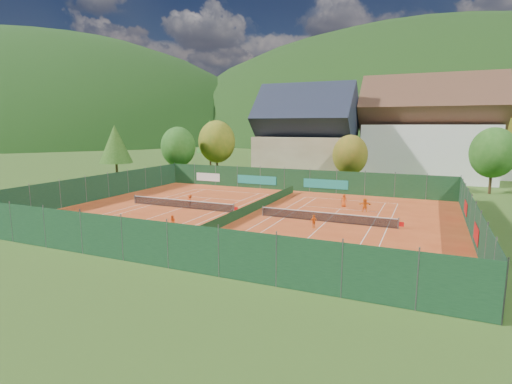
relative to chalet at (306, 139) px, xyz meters
The scene contains 30 objects.
ground 30.87m from the chalet, 84.29° to the right, with size 600.00×600.00×0.00m, color #2E4E18.
clay_pad 30.87m from the chalet, 84.29° to the right, with size 40.00×32.00×0.01m, color #BA431B.
court_markings_left 31.12m from the chalet, 99.46° to the right, with size 11.03×23.83×0.00m.
court_markings_right 32.63m from the chalet, 69.86° to the right, with size 11.03×23.83×0.00m.
tennis_net_left 31.00m from the chalet, 99.17° to the right, with size 13.30×0.10×1.02m.
tennis_net_right 32.59m from the chalet, 69.60° to the right, with size 13.30×0.10×1.02m.
court_divider 30.77m from the chalet, 84.29° to the right, with size 0.03×28.80×1.00m.
fence_north 15.14m from the chalet, 79.70° to the right, with size 40.00×0.10×3.00m.
fence_south 46.38m from the chalet, 86.27° to the right, with size 40.00×0.04×3.00m.
fence_west 34.86m from the chalet, 119.54° to the right, with size 0.04×32.00×3.00m.
fence_east 38.11m from the chalet, 52.48° to the right, with size 0.09×32.00×3.00m.
chalet is the anchor object (origin of this frame).
hotel_block_a 19.94m from the chalet, 17.53° to the left, with size 21.60×11.00×17.25m.
tree_west_front 21.51m from the chalet, 152.24° to the right, with size 5.72×5.72×8.69m.
tree_west_mid 15.53m from the chalet, 165.07° to the right, with size 6.44×6.44×9.78m.
tree_west_back 21.38m from the chalet, 169.22° to the left, with size 5.60×5.60×10.00m.
tree_center 12.19m from the chalet, 41.63° to the right, with size 5.01×5.01×7.60m.
tree_east_front 27.69m from the chalet, 12.53° to the right, with size 5.72×5.72×8.69m.
tree_west_side 30.81m from the chalet, 144.25° to the right, with size 5.04×5.04×9.00m.
tree_east_back 30.68m from the chalet, 19.03° to the left, with size 7.15×7.15×10.86m.
mountain_backdrop 211.04m from the chalet, 81.19° to the left, with size 820.00×530.00×242.00m.
ball_hopper 45.89m from the chalet, 68.11° to the right, with size 0.34×0.34×0.80m.
loose_ball_0 36.24m from the chalet, 103.09° to the right, with size 0.07×0.07×0.07m, color #CCD833.
loose_ball_1 39.48m from the chalet, 74.44° to the right, with size 0.07×0.07×0.07m, color #CCD833.
player_left_near 41.74m from the chalet, 97.02° to the right, with size 0.43×0.28×1.19m, color orange.
player_left_mid 38.16m from the chalet, 91.13° to the right, with size 0.58×0.45×1.19m, color #EF5315.
player_left_far 30.27m from the chalet, 98.32° to the right, with size 0.93×0.54×1.45m, color #E14814.
player_right_near 34.78m from the chalet, 72.08° to the right, with size 0.70×0.29×1.20m, color orange.
player_right_far_a 25.53m from the chalet, 63.46° to the right, with size 0.70×0.45×1.42m, color #D14912.
player_right_far_b 28.22m from the chalet, 60.41° to the right, with size 1.37×0.44×1.47m, color orange.
Camera 1 is at (16.53, -35.85, 8.94)m, focal length 28.00 mm.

